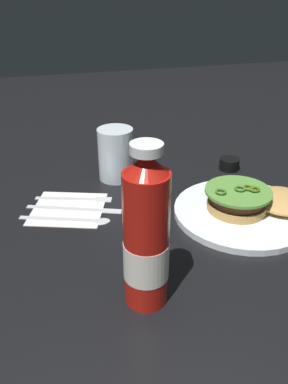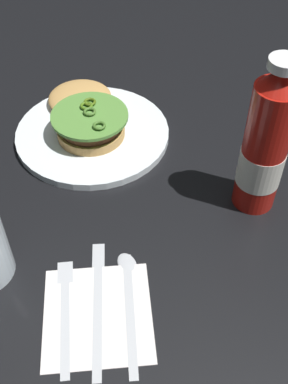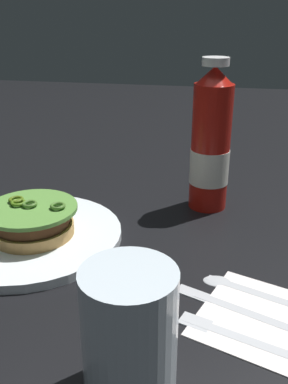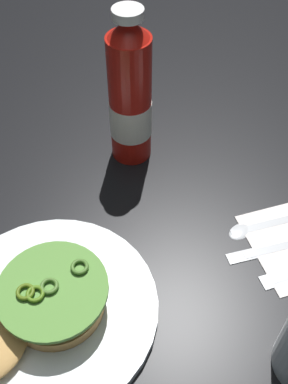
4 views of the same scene
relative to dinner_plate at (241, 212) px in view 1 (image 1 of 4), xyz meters
The scene contains 10 objects.
ground_plane 0.09m from the dinner_plate, behind, with size 3.00×3.00×0.00m, color black.
dinner_plate is the anchor object (origin of this frame).
burger_sandwich 0.04m from the dinner_plate, ahead, with size 0.23×0.15×0.05m.
ketchup_bottle 0.34m from the dinner_plate, 145.46° to the right, with size 0.07×0.07×0.26m.
water_glass 0.33m from the dinner_plate, 131.19° to the left, with size 0.09×0.09×0.13m, color silver.
condiment_cup 0.23m from the dinner_plate, 69.65° to the left, with size 0.05×0.05×0.03m, color black.
napkin 0.37m from the dinner_plate, 160.37° to the left, with size 0.15×0.14×0.00m, color white.
spoon_utensil 0.35m from the dinner_plate, 167.66° to the left, with size 0.18×0.08×0.00m.
butter_knife 0.35m from the dinner_plate, 160.53° to the left, with size 0.20×0.09×0.00m.
fork_utensil 0.36m from the dinner_plate, 153.33° to the left, with size 0.17×0.07×0.00m.
Camera 1 is at (-0.30, -0.64, 0.44)m, focal length 36.56 mm.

